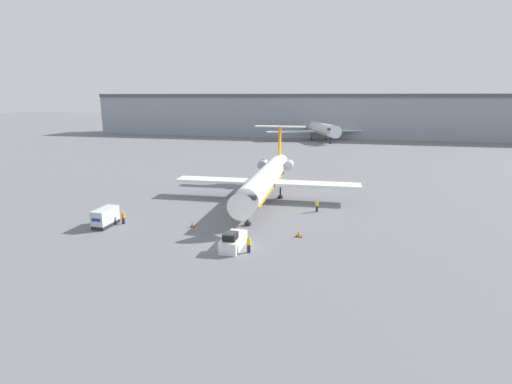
% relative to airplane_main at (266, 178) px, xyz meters
% --- Properties ---
extents(ground_plane, '(600.00, 600.00, 0.00)m').
position_rel_airplane_main_xyz_m(ground_plane, '(0.59, -20.52, -3.30)').
color(ground_plane, slate).
extents(terminal_building, '(180.00, 16.80, 16.21)m').
position_rel_airplane_main_xyz_m(terminal_building, '(0.59, 99.48, 4.83)').
color(terminal_building, '#8C939E').
rests_on(terminal_building, ground).
extents(airplane_main, '(28.38, 32.51, 10.11)m').
position_rel_airplane_main_xyz_m(airplane_main, '(0.00, 0.00, 0.00)').
color(airplane_main, white).
rests_on(airplane_main, ground).
extents(pushback_tug, '(1.82, 4.69, 1.97)m').
position_rel_airplane_main_xyz_m(pushback_tug, '(0.87, -20.48, -2.55)').
color(pushback_tug, silver).
rests_on(pushback_tug, ground).
extents(luggage_cart, '(1.62, 3.72, 2.22)m').
position_rel_airplane_main_xyz_m(luggage_cart, '(-16.29, -17.16, -2.19)').
color(luggage_cart, '#232326').
rests_on(luggage_cart, ground).
extents(worker_near_tug, '(0.40, 0.24, 1.73)m').
position_rel_airplane_main_xyz_m(worker_near_tug, '(2.76, -21.34, -2.40)').
color(worker_near_tug, '#232838').
rests_on(worker_near_tug, ground).
extents(worker_by_wing, '(0.40, 0.24, 1.70)m').
position_rel_airplane_main_xyz_m(worker_by_wing, '(8.21, -5.02, -2.41)').
color(worker_by_wing, '#232838').
rests_on(worker_by_wing, ground).
extents(worker_on_apron, '(0.40, 0.24, 1.64)m').
position_rel_airplane_main_xyz_m(worker_on_apron, '(-14.68, -15.89, -2.45)').
color(worker_on_apron, '#232838').
rests_on(worker_on_apron, ground).
extents(traffic_cone_left, '(0.51, 0.51, 0.73)m').
position_rel_airplane_main_xyz_m(traffic_cone_left, '(-5.91, -15.02, -2.95)').
color(traffic_cone_left, black).
rests_on(traffic_cone_left, ground).
extents(traffic_cone_right, '(0.70, 0.70, 0.67)m').
position_rel_airplane_main_xyz_m(traffic_cone_right, '(7.09, -15.49, -2.98)').
color(traffic_cone_right, black).
rests_on(traffic_cone_right, ground).
extents(airplane_parked_far_left, '(36.47, 28.90, 11.36)m').
position_rel_airplane_main_xyz_m(airplane_parked_far_left, '(1.34, 86.14, 0.89)').
color(airplane_parked_far_left, silver).
rests_on(airplane_parked_far_left, ground).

